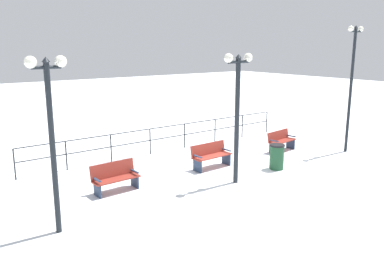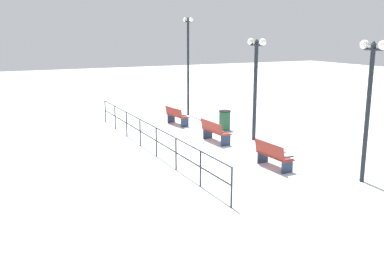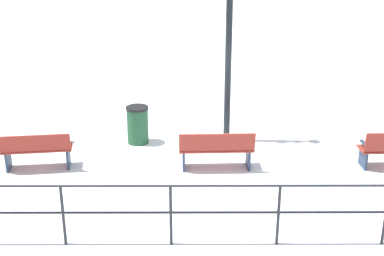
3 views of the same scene
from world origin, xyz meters
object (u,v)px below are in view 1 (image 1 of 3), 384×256
Objects in this scene: bench_third at (281,141)px; trash_bin at (277,157)px; lamppost_near at (50,116)px; lamppost_far at (352,74)px; bench_nearest at (115,177)px; lamppost_middle at (237,99)px; bench_second at (211,155)px.

bench_third is 1.66× the size of trash_bin.
lamppost_near is 0.81× the size of lamppost_far.
bench_nearest reaches higher than bench_third.
lamppost_middle reaches higher than bench_third.
bench_second is 3.90m from bench_third.
lamppost_near is (1.70, -10.10, 2.42)m from bench_third.
lamppost_near reaches higher than trash_bin.
trash_bin reaches higher than bench_third.
lamppost_near is 4.58× the size of trash_bin.
bench_third is (-0.04, 7.80, 0.01)m from bench_nearest.
bench_nearest is at bearing -96.57° from bench_third.
trash_bin is (1.51, 5.76, 0.01)m from bench_nearest.
bench_nearest is at bearing 125.72° from lamppost_near.
bench_nearest is 0.36× the size of lamppost_middle.
lamppost_near reaches higher than bench_second.
bench_nearest is at bearing -114.91° from lamppost_middle.
lamppost_middle is (1.66, 3.57, 2.35)m from bench_nearest.
bench_third is at bearing 88.36° from bench_nearest.
lamppost_middle is at bearing -13.06° from bench_second.
lamppost_middle is at bearing 63.14° from bench_nearest.
bench_nearest is at bearing -91.22° from bench_second.
bench_nearest is 10.54m from lamppost_far.
lamppost_middle is at bearing -90.00° from lamppost_far.
bench_second is 0.31× the size of lamppost_far.
lamppost_middle is (0.00, 5.87, -0.07)m from lamppost_near.
lamppost_far is (1.71, 6.11, 2.84)m from bench_second.
lamppost_middle is 6.46m from lamppost_far.
bench_nearest is 5.95m from trash_bin.
bench_nearest is 1.62× the size of trash_bin.
lamppost_near is (1.66, -2.30, 2.43)m from bench_nearest.
lamppost_far is (1.66, 10.01, 2.86)m from bench_nearest.
lamppost_middle is at bearing 90.00° from lamppost_near.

